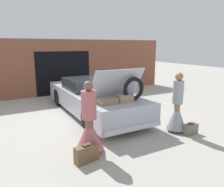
{
  "coord_description": "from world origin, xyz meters",
  "views": [
    {
      "loc": [
        -3.23,
        -7.3,
        2.48
      ],
      "look_at": [
        0.0,
        -1.46,
        1.01
      ],
      "focal_mm": 35.0,
      "sensor_mm": 36.0,
      "label": 1
    }
  ],
  "objects_px": {
    "person_left": "(89,128)",
    "suitcase_beside_left_person": "(86,154)",
    "car": "(93,97)",
    "suitcase_beside_right_person": "(191,129)",
    "person_right": "(177,111)"
  },
  "relations": [
    {
      "from": "suitcase_beside_left_person",
      "to": "person_left",
      "type": "bearing_deg",
      "value": 58.14
    },
    {
      "from": "suitcase_beside_right_person",
      "to": "car",
      "type": "bearing_deg",
      "value": 115.84
    },
    {
      "from": "person_left",
      "to": "suitcase_beside_right_person",
      "type": "relative_size",
      "value": 3.85
    },
    {
      "from": "person_left",
      "to": "suitcase_beside_left_person",
      "type": "relative_size",
      "value": 3.08
    },
    {
      "from": "person_right",
      "to": "suitcase_beside_left_person",
      "type": "relative_size",
      "value": 3.14
    },
    {
      "from": "car",
      "to": "suitcase_beside_left_person",
      "type": "bearing_deg",
      "value": -116.6
    },
    {
      "from": "car",
      "to": "suitcase_beside_left_person",
      "type": "xyz_separation_m",
      "value": [
        -1.62,
        -3.23,
        -0.41
      ]
    },
    {
      "from": "person_left",
      "to": "suitcase_beside_left_person",
      "type": "height_order",
      "value": "person_left"
    },
    {
      "from": "suitcase_beside_left_person",
      "to": "suitcase_beside_right_person",
      "type": "height_order",
      "value": "suitcase_beside_left_person"
    },
    {
      "from": "person_right",
      "to": "suitcase_beside_right_person",
      "type": "distance_m",
      "value": 0.63
    },
    {
      "from": "suitcase_beside_left_person",
      "to": "car",
      "type": "bearing_deg",
      "value": 63.4
    },
    {
      "from": "person_left",
      "to": "suitcase_beside_right_person",
      "type": "xyz_separation_m",
      "value": [
        2.95,
        -0.42,
        -0.45
      ]
    },
    {
      "from": "car",
      "to": "person_right",
      "type": "height_order",
      "value": "car"
    },
    {
      "from": "car",
      "to": "suitcase_beside_left_person",
      "type": "relative_size",
      "value": 9.7
    },
    {
      "from": "person_left",
      "to": "person_right",
      "type": "distance_m",
      "value": 2.74
    }
  ]
}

